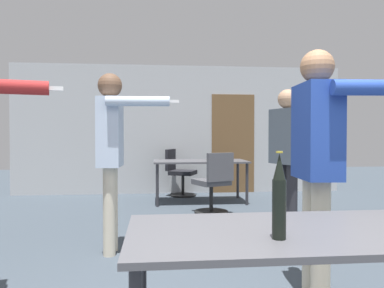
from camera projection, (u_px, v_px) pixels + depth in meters
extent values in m
cube|color=#B2B5B7|center=(180.00, 129.00, 7.76)|extent=(6.77, 0.10, 2.64)
cube|color=brown|center=(233.00, 144.00, 7.82)|extent=(0.90, 0.02, 2.05)
cube|color=#4C4C51|center=(296.00, 232.00, 1.79)|extent=(1.62, 0.80, 0.03)
cylinder|color=#2D2D33|center=(142.00, 287.00, 2.07)|extent=(0.05, 0.05, 0.72)
cube|color=#4C4C51|center=(200.00, 161.00, 6.68)|extent=(1.65, 0.84, 0.03)
cylinder|color=#2D2D33|center=(157.00, 185.00, 6.25)|extent=(0.05, 0.05, 0.72)
cylinder|color=#2D2D33|center=(247.00, 184.00, 6.40)|extent=(0.05, 0.05, 0.72)
cylinder|color=#2D2D33|center=(157.00, 180.00, 6.97)|extent=(0.05, 0.05, 0.72)
cylinder|color=#2D2D33|center=(238.00, 179.00, 7.12)|extent=(0.05, 0.05, 0.72)
cylinder|color=beige|center=(112.00, 208.00, 3.87)|extent=(0.12, 0.12, 0.88)
cylinder|color=beige|center=(109.00, 211.00, 3.71)|extent=(0.12, 0.12, 0.88)
cube|color=silver|center=(110.00, 132.00, 3.77)|extent=(0.24, 0.40, 0.69)
sphere|color=brown|center=(110.00, 86.00, 3.76)|extent=(0.24, 0.24, 0.24)
cylinder|color=silver|center=(114.00, 133.00, 4.02)|extent=(0.09, 0.09, 0.60)
cylinder|color=silver|center=(138.00, 101.00, 3.54)|extent=(0.60, 0.12, 0.09)
cube|color=white|center=(173.00, 101.00, 3.55)|extent=(0.12, 0.04, 0.03)
cube|color=white|center=(54.00, 89.00, 2.48)|extent=(0.13, 0.06, 0.03)
cylinder|color=#28282D|center=(282.00, 197.00, 4.64)|extent=(0.13, 0.13, 0.85)
cylinder|color=#28282D|center=(292.00, 200.00, 4.48)|extent=(0.13, 0.13, 0.85)
cube|color=#4C5660|center=(287.00, 136.00, 4.54)|extent=(0.37, 0.48, 0.67)
sphere|color=tan|center=(287.00, 99.00, 4.53)|extent=(0.24, 0.24, 0.24)
cylinder|color=#4C5660|center=(274.00, 138.00, 4.78)|extent=(0.10, 0.10, 0.58)
cylinder|color=#4C5660|center=(322.00, 113.00, 4.42)|extent=(0.58, 0.29, 0.10)
cube|color=white|center=(341.00, 114.00, 4.56)|extent=(0.13, 0.07, 0.03)
cylinder|color=beige|center=(311.00, 235.00, 2.83)|extent=(0.13, 0.13, 0.88)
cylinder|color=beige|center=(321.00, 242.00, 2.64)|extent=(0.13, 0.13, 0.88)
cube|color=#23429E|center=(317.00, 131.00, 2.72)|extent=(0.27, 0.45, 0.69)
sphere|color=#936B4C|center=(317.00, 67.00, 2.70)|extent=(0.24, 0.24, 0.24)
cylinder|color=#23429E|center=(304.00, 134.00, 2.99)|extent=(0.10, 0.10, 0.60)
cylinder|color=#23429E|center=(377.00, 88.00, 2.45)|extent=(0.60, 0.14, 0.10)
cylinder|color=black|center=(211.00, 212.00, 5.76)|extent=(0.52, 0.52, 0.03)
cylinder|color=black|center=(211.00, 198.00, 5.76)|extent=(0.06, 0.06, 0.41)
cube|color=#4C4C51|center=(211.00, 182.00, 5.75)|extent=(0.60, 0.60, 0.08)
cube|color=#4C4C51|center=(220.00, 167.00, 5.52)|extent=(0.43, 0.22, 0.42)
cylinder|color=black|center=(183.00, 195.00, 7.39)|extent=(0.52, 0.52, 0.03)
cylinder|color=black|center=(183.00, 184.00, 7.38)|extent=(0.06, 0.06, 0.39)
cube|color=black|center=(183.00, 173.00, 7.38)|extent=(0.60, 0.60, 0.08)
cube|color=black|center=(171.00, 160.00, 7.45)|extent=(0.23, 0.43, 0.42)
cylinder|color=black|center=(279.00, 209.00, 1.62)|extent=(0.06, 0.06, 0.26)
cone|color=black|center=(279.00, 166.00, 1.62)|extent=(0.06, 0.06, 0.12)
cylinder|color=gold|center=(279.00, 152.00, 1.62)|extent=(0.03, 0.03, 0.01)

